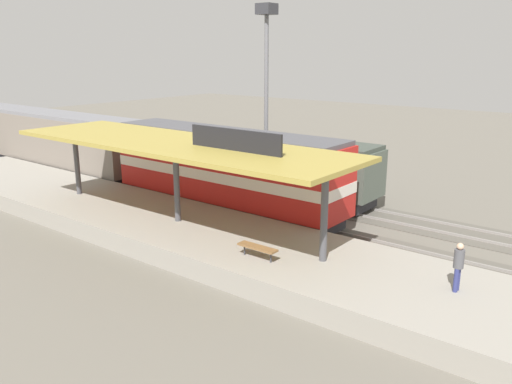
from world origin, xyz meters
TOP-DOWN VIEW (x-y plane):
  - ground_plane at (2.00, 0.00)m, footprint 120.00×120.00m
  - track_near at (0.00, 0.00)m, footprint 3.20×110.00m
  - track_far at (4.60, 0.00)m, footprint 3.20×110.00m
  - platform at (-4.60, 0.00)m, footprint 6.00×44.00m
  - station_canopy at (-4.60, -0.09)m, footprint 5.20×18.00m
  - platform_bench at (-6.00, -5.90)m, footprint 0.44×1.70m
  - locomotive at (0.00, 1.01)m, footprint 2.93×14.43m
  - passenger_carriage_single at (0.00, 19.01)m, footprint 2.90×20.00m
  - freight_car at (4.60, 0.32)m, footprint 2.80×12.00m
  - light_mast at (7.80, 4.14)m, footprint 1.10×1.10m
  - person_waiting at (-4.13, -12.93)m, footprint 0.34×0.34m

SIDE VIEW (x-z plane):
  - ground_plane at x=2.00m, z-range 0.00..0.00m
  - track_near at x=0.00m, z-range -0.05..0.11m
  - track_far at x=4.60m, z-range -0.05..0.11m
  - platform at x=-4.60m, z-range 0.00..0.90m
  - platform_bench at x=-6.00m, z-range 1.09..1.59m
  - person_waiting at x=-4.13m, z-range 1.00..2.71m
  - freight_car at x=4.60m, z-range 0.20..3.74m
  - passenger_carriage_single at x=0.00m, z-range 0.19..4.43m
  - locomotive at x=0.00m, z-range 0.19..4.63m
  - station_canopy at x=-4.60m, z-range 2.18..6.88m
  - light_mast at x=7.80m, z-range 2.55..14.25m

